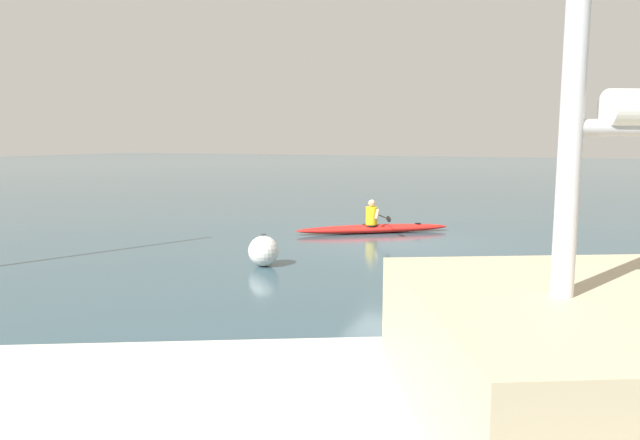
# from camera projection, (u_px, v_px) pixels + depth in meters

# --- Properties ---
(ground_plane) EXTENTS (160.00, 160.00, 0.00)m
(ground_plane) POSITION_uv_depth(u_px,v_px,m) (397.00, 243.00, 15.62)
(ground_plane) COLOR #334C56
(kayak) EXTENTS (4.12, 3.15, 0.25)m
(kayak) POSITION_uv_depth(u_px,v_px,m) (373.00, 229.00, 17.23)
(kayak) COLOR red
(kayak) RESTS_ON ground
(kayaker) EXTENTS (1.39, 1.94, 0.74)m
(kayaker) POSITION_uv_depth(u_px,v_px,m) (372.00, 214.00, 17.17)
(kayaker) COLOR yellow
(kayaker) RESTS_ON kayak
(mooring_buoy_channel_marker) EXTENTS (0.67, 0.67, 0.71)m
(mooring_buoy_channel_marker) POSITION_uv_depth(u_px,v_px,m) (264.00, 251.00, 12.70)
(mooring_buoy_channel_marker) COLOR silver
(mooring_buoy_channel_marker) RESTS_ON ground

